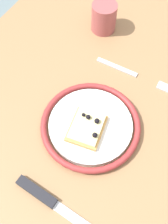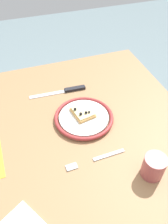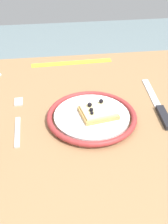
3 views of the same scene
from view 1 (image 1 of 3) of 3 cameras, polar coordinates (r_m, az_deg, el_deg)
The scene contains 7 objects.
ground_plane at distance 1.37m, azimuth 1.29°, elevation -15.86°, with size 6.00×6.00×0.00m, color slate.
dining_table at distance 0.74m, azimuth 2.31°, elevation -4.00°, with size 0.91×0.77×0.78m.
plate at distance 0.61m, azimuth 1.36°, elevation -2.73°, with size 0.22×0.22×0.02m.
pizza_slice_near at distance 0.59m, azimuth 0.59°, elevation -3.25°, with size 0.10×0.09×0.03m.
knife at distance 0.57m, azimuth -7.03°, elevation -17.77°, with size 0.03×0.24×0.01m.
fork at distance 0.71m, azimuth 10.33°, elevation 7.62°, with size 0.02×0.20×0.00m.
cup at distance 0.78m, azimuth 4.12°, elevation 18.92°, with size 0.07×0.07×0.08m, color #A54C4C.
Camera 1 is at (0.28, 0.13, 1.34)m, focal length 44.33 mm.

